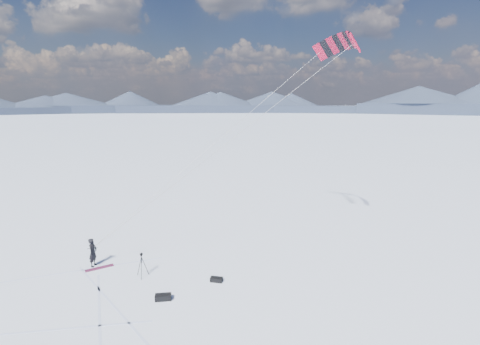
{
  "coord_description": "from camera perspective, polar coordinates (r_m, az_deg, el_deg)",
  "views": [
    {
      "loc": [
        3.38,
        -17.37,
        9.48
      ],
      "look_at": [
        6.04,
        3.75,
        5.15
      ],
      "focal_mm": 26.0,
      "sensor_mm": 36.0,
      "label": 1
    }
  ],
  "objects": [
    {
      "name": "ground",
      "position": [
        20.07,
        -16.73,
        -17.2
      ],
      "size": [
        1800.0,
        1800.0,
        0.0
      ],
      "primitive_type": "plane",
      "color": "white"
    },
    {
      "name": "horizon_hills",
      "position": [
        18.31,
        -17.59,
        -3.97
      ],
      "size": [
        704.84,
        706.81,
        10.71
      ],
      "color": "black",
      "rests_on": "ground"
    },
    {
      "name": "snow_tracks",
      "position": [
        20.57,
        -22.38,
        -16.85
      ],
      "size": [
        13.93,
        9.84,
        0.01
      ],
      "color": "#AFBDE4",
      "rests_on": "ground"
    },
    {
      "name": "snowkiter",
      "position": [
        22.88,
        -22.83,
        -13.92
      ],
      "size": [
        0.52,
        0.69,
        1.7
      ],
      "primitive_type": "imported",
      "rotation": [
        0.0,
        0.0,
        1.37
      ],
      "color": "black",
      "rests_on": "ground"
    },
    {
      "name": "snowboard",
      "position": [
        22.45,
        -22.07,
        -14.31
      ],
      "size": [
        1.54,
        0.91,
        0.04
      ],
      "primitive_type": "cube",
      "rotation": [
        0.0,
        0.0,
        0.43
      ],
      "color": "#861D4F",
      "rests_on": "ground"
    },
    {
      "name": "tripod",
      "position": [
        20.39,
        -15.83,
        -13.88
      ],
      "size": [
        0.67,
        0.6,
        1.38
      ],
      "rotation": [
        0.0,
        0.0,
        0.47
      ],
      "color": "black",
      "rests_on": "ground"
    },
    {
      "name": "gear_bag_a",
      "position": [
        18.36,
        -12.51,
        -19.32
      ],
      "size": [
        0.78,
        0.37,
        0.35
      ],
      "rotation": [
        0.0,
        0.0,
        0.01
      ],
      "color": "black",
      "rests_on": "ground"
    },
    {
      "name": "gear_bag_b",
      "position": [
        19.55,
        -3.89,
        -17.1
      ],
      "size": [
        0.72,
        0.5,
        0.3
      ],
      "rotation": [
        0.0,
        0.0,
        -0.31
      ],
      "color": "black",
      "rests_on": "ground"
    },
    {
      "name": "power_kite",
      "position": [
        24.28,
        15.68,
        19.26
      ],
      "size": [
        16.41,
        4.74,
        12.69
      ],
      "color": "#B21030",
      "rests_on": "ground"
    }
  ]
}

